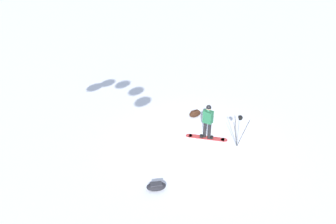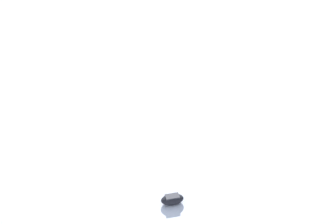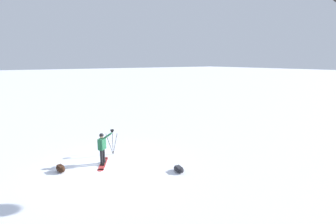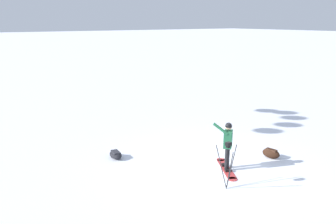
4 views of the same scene
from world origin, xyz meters
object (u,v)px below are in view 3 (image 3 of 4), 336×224
object	(u,v)px
snowboard	(103,163)
camera_tripod	(112,137)
gear_bag_large	(61,168)
snowboarder	(102,146)
gear_bag_small	(179,169)

from	to	relation	value
snowboard	camera_tripod	xyz separation A→B (m)	(1.00, -0.96, 1.00)
snowboard	camera_tripod	size ratio (longest dim) A/B	1.15
gear_bag_large	snowboarder	bearing A→B (deg)	-95.62
snowboard	gear_bag_large	bearing A→B (deg)	84.20
snowboarder	gear_bag_small	size ratio (longest dim) A/B	2.29
snowboarder	gear_bag_small	distance (m)	4.05
gear_bag_large	camera_tripod	xyz separation A→B (m)	(0.79, -2.96, 0.84)
snowboarder	snowboard	size ratio (longest dim) A/B	0.99
snowboard	gear_bag_small	distance (m)	3.96
camera_tripod	gear_bag_large	bearing A→B (deg)	105.04
snowboard	gear_bag_large	world-z (taller)	gear_bag_large
snowboarder	camera_tripod	xyz separation A→B (m)	(0.99, -0.95, 0.04)
gear_bag_large	camera_tripod	bearing A→B (deg)	-74.96
gear_bag_small	snowboard	bearing A→B (deg)	41.55
snowboard	snowboarder	bearing A→B (deg)	-30.01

